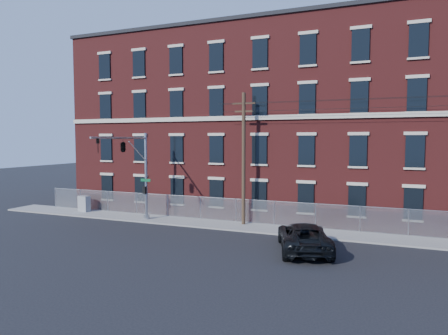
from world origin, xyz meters
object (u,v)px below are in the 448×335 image
traffic_signal_mast (129,156)px  utility_pole_near (244,156)px  utility_cabinet (84,204)px  pickup_truck (304,237)px

traffic_signal_mast → utility_pole_near: bearing=23.1°
utility_pole_near → utility_cabinet: 15.84m
traffic_signal_mast → utility_pole_near: utility_pole_near is taller
pickup_truck → utility_cabinet: 21.40m
utility_pole_near → pickup_truck: 8.92m
utility_pole_near → utility_cabinet: bearing=-179.2°
pickup_truck → utility_pole_near: bearing=-60.6°
traffic_signal_mast → utility_cabinet: size_ratio=5.03×
traffic_signal_mast → utility_cabinet: traffic_signal_mast is taller
pickup_truck → traffic_signal_mast: bearing=-25.2°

